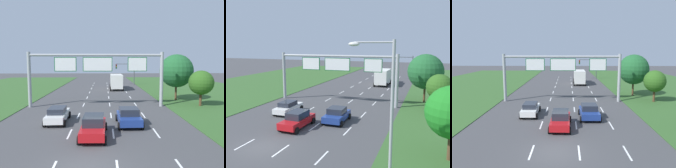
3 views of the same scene
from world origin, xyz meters
TOP-DOWN VIEW (x-y plane):
  - ground_plane at (0.00, 0.00)m, footprint 200.00×200.00m
  - lane_dashes_inner_left at (-1.75, 15.00)m, footprint 0.14×68.40m
  - lane_dashes_inner_right at (1.75, 15.00)m, footprint 0.14×68.40m
  - lane_dashes_slip at (5.25, 15.00)m, footprint 0.14×68.40m
  - car_near_red at (-3.42, 9.53)m, footprint 2.02×4.37m
  - car_lead_silver at (3.26, 8.37)m, footprint 2.29×3.97m
  - car_mid_lane at (0.21, 5.35)m, footprint 2.13×4.50m
  - box_truck at (3.53, 34.80)m, footprint 2.75×8.04m
  - sign_gantry at (0.10, 16.66)m, footprint 17.24×0.44m
  - traffic_light_mast at (6.56, 43.23)m, footprint 4.76×0.49m
  - roadside_tree_mid at (13.52, 16.49)m, footprint 3.15×3.15m
  - roadside_tree_far at (11.75, 20.97)m, footprint 4.91×4.91m

SIDE VIEW (x-z plane):
  - ground_plane at x=0.00m, z-range 0.00..0.00m
  - lane_dashes_inner_left at x=-1.75m, z-range 0.00..0.01m
  - lane_dashes_inner_right at x=1.75m, z-range 0.00..0.01m
  - lane_dashes_slip at x=5.25m, z-range 0.00..0.01m
  - car_near_red at x=-3.42m, z-range 0.02..1.48m
  - car_lead_silver at x=3.26m, z-range 0.00..1.57m
  - car_mid_lane at x=0.21m, z-range 0.00..1.64m
  - box_truck at x=3.53m, z-range 0.13..3.29m
  - roadside_tree_mid at x=13.52m, z-range 0.74..5.41m
  - traffic_light_mast at x=6.56m, z-range 1.07..6.67m
  - roadside_tree_far at x=11.75m, z-range 0.98..7.87m
  - sign_gantry at x=0.10m, z-range 1.44..8.44m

